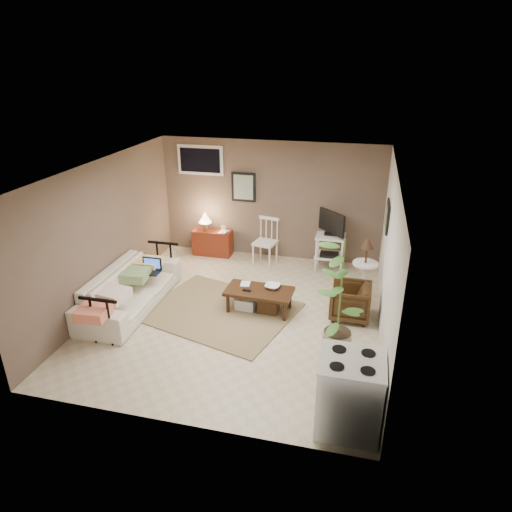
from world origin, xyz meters
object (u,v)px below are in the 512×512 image
(coffee_table, at_px, (259,299))
(tv_stand, at_px, (330,239))
(potted_plant, at_px, (340,295))
(stove, at_px, (349,394))
(sofa, at_px, (129,283))
(spindle_chair, at_px, (265,243))
(armchair, at_px, (350,300))
(side_table, at_px, (366,262))
(red_console, at_px, (212,240))

(coffee_table, relative_size, tv_stand, 0.93)
(tv_stand, xyz_separation_m, potted_plant, (0.37, -2.81, 0.32))
(coffee_table, relative_size, stove, 1.20)
(potted_plant, bearing_deg, stove, -80.39)
(sofa, relative_size, stove, 2.43)
(potted_plant, xyz_separation_m, stove, (0.23, -1.37, -0.49))
(tv_stand, distance_m, stove, 4.23)
(spindle_chair, distance_m, armchair, 2.50)
(sofa, relative_size, potted_plant, 1.26)
(spindle_chair, height_order, tv_stand, tv_stand)
(sofa, distance_m, side_table, 3.95)
(sofa, xyz_separation_m, armchair, (3.57, 0.52, -0.12))
(red_console, relative_size, spindle_chair, 0.99)
(red_console, bearing_deg, armchair, -32.86)
(potted_plant, bearing_deg, sofa, 171.13)
(coffee_table, distance_m, spindle_chair, 1.95)
(armchair, bearing_deg, coffee_table, -82.78)
(tv_stand, bearing_deg, armchair, -74.31)
(sofa, height_order, red_console, red_console)
(spindle_chair, height_order, armchair, spindle_chair)
(armchair, height_order, stove, stove)
(stove, bearing_deg, coffee_table, 124.66)
(side_table, distance_m, stove, 3.10)
(sofa, xyz_separation_m, potted_plant, (3.45, -0.54, 0.51))
(red_console, xyz_separation_m, armchair, (2.97, -1.92, -0.00))
(tv_stand, bearing_deg, stove, -81.83)
(coffee_table, height_order, stove, stove)
(red_console, relative_size, armchair, 1.47)
(spindle_chair, bearing_deg, potted_plant, -59.50)
(coffee_table, distance_m, red_console, 2.57)
(coffee_table, relative_size, armchair, 1.75)
(sofa, bearing_deg, tv_stand, -53.58)
(spindle_chair, xyz_separation_m, armchair, (1.78, -1.75, -0.12))
(side_table, bearing_deg, armchair, -106.03)
(sofa, bearing_deg, spindle_chair, -38.32)
(coffee_table, height_order, potted_plant, potted_plant)
(tv_stand, height_order, side_table, tv_stand)
(sofa, xyz_separation_m, spindle_chair, (1.79, 2.27, 0.00))
(coffee_table, xyz_separation_m, armchair, (1.46, 0.16, 0.09))
(red_console, height_order, tv_stand, tv_stand)
(stove, bearing_deg, red_console, 125.29)
(coffee_table, distance_m, sofa, 2.15)
(red_console, distance_m, potted_plant, 4.16)
(potted_plant, relative_size, stove, 1.92)
(stove, bearing_deg, armchair, 92.55)
(red_console, xyz_separation_m, spindle_chair, (1.19, -0.17, 0.12))
(stove, bearing_deg, tv_stand, 98.17)
(sofa, height_order, tv_stand, tv_stand)
(side_table, relative_size, armchair, 1.81)
(sofa, relative_size, side_table, 1.96)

